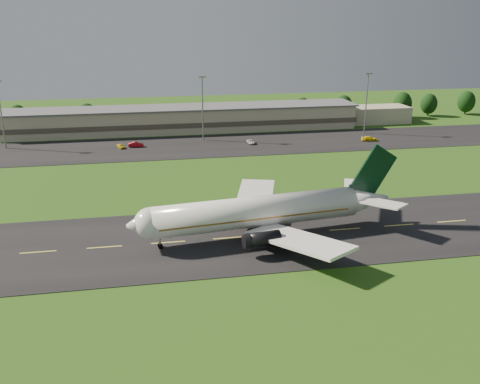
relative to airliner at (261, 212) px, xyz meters
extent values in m
plane|color=#224B12|center=(-5.75, -0.10, -4.66)|extent=(360.00, 360.00, 0.00)
cube|color=black|center=(-5.75, -0.10, -4.61)|extent=(220.00, 30.00, 0.10)
cube|color=black|center=(-5.75, 71.90, -4.61)|extent=(260.00, 30.00, 0.10)
cylinder|color=white|center=(-0.85, -0.10, 0.14)|extent=(38.40, 10.11, 5.60)
sphere|color=white|center=(-19.71, -2.38, 0.14)|extent=(5.60, 5.60, 5.60)
cone|color=white|center=(-21.70, -2.62, 0.14)|extent=(4.62, 5.82, 5.38)
cone|color=white|center=(21.49, 2.59, 0.14)|extent=(9.59, 6.53, 5.49)
cube|color=brown|center=(-1.35, -0.16, -0.21)|extent=(35.42, 9.79, 0.28)
cube|color=black|center=(-20.31, -2.45, 0.69)|extent=(2.35, 3.22, 0.65)
cube|color=white|center=(3.94, -10.60, -1.36)|extent=(15.75, 19.88, 2.20)
cube|color=white|center=(1.31, 11.24, -1.36)|extent=(12.27, 20.20, 2.20)
cube|color=white|center=(22.09, -2.37, 1.04)|extent=(8.14, 9.26, 0.91)
cube|color=white|center=(20.89, 7.56, 1.04)|extent=(6.79, 9.37, 0.91)
cube|color=black|center=(20.00, 2.41, 1.94)|extent=(5.03, 1.15, 3.00)
cube|color=black|center=(22.48, 2.71, 5.64)|extent=(9.42, 1.58, 10.55)
cylinder|color=black|center=(-1.38, -8.22, -1.76)|extent=(5.88, 3.35, 2.70)
cylinder|color=black|center=(-3.30, 7.66, -1.76)|extent=(5.88, 3.35, 2.70)
cube|color=tan|center=(-5.75, 95.90, -0.66)|extent=(120.00, 15.00, 8.00)
cube|color=#4C4438|center=(-5.75, 95.90, -1.46)|extent=(121.00, 15.40, 1.60)
cube|color=#595B60|center=(-5.75, 95.90, 3.49)|extent=(122.00, 16.00, 0.50)
cube|color=tan|center=(64.25, 97.90, -1.66)|extent=(28.00, 11.00, 6.00)
cylinder|color=gray|center=(-60.75, 79.90, 5.34)|extent=(0.44, 0.44, 20.00)
cylinder|color=gray|center=(-0.75, 79.90, 5.34)|extent=(0.44, 0.44, 20.00)
cube|color=gray|center=(-0.75, 79.90, 15.44)|extent=(2.40, 1.20, 0.50)
cylinder|color=gray|center=(54.25, 79.90, 5.34)|extent=(0.44, 0.44, 20.00)
cube|color=gray|center=(54.25, 79.90, 15.44)|extent=(2.40, 1.20, 0.50)
cylinder|color=black|center=(-61.96, 106.97, -3.25)|extent=(0.56, 0.56, 2.83)
ellipsoid|color=black|center=(-61.96, 106.97, 0.22)|extent=(6.61, 6.61, 8.26)
cylinder|color=black|center=(-38.54, 105.36, -3.24)|extent=(0.56, 0.56, 2.84)
ellipsoid|color=black|center=(-38.54, 105.36, 0.23)|extent=(6.63, 6.63, 8.29)
cylinder|color=black|center=(39.84, 104.95, -3.24)|extent=(0.56, 0.56, 2.83)
ellipsoid|color=black|center=(39.84, 104.95, 0.22)|extent=(6.61, 6.61, 8.26)
cylinder|color=black|center=(56.37, 105.28, -3.18)|extent=(0.56, 0.56, 2.95)
ellipsoid|color=black|center=(56.37, 105.28, 0.43)|extent=(6.89, 6.89, 8.62)
cylinder|color=black|center=(80.63, 105.43, -3.10)|extent=(0.56, 0.56, 3.13)
ellipsoid|color=black|center=(80.63, 105.43, 0.72)|extent=(7.30, 7.30, 9.12)
cylinder|color=black|center=(92.79, 106.82, -3.27)|extent=(0.56, 0.56, 2.79)
ellipsoid|color=black|center=(92.79, 106.82, 0.14)|extent=(6.51, 6.51, 8.13)
cylinder|color=black|center=(109.51, 107.39, -3.19)|extent=(0.56, 0.56, 2.95)
ellipsoid|color=black|center=(109.51, 107.39, 0.42)|extent=(6.89, 6.89, 8.61)
imported|color=gold|center=(-26.60, 73.37, -3.92)|extent=(2.82, 4.03, 1.27)
imported|color=#A20A17|center=(-22.09, 74.04, -3.81)|extent=(4.64, 1.83, 1.50)
imported|color=silver|center=(13.29, 71.86, -3.96)|extent=(2.16, 4.39, 1.20)
imported|color=yellow|center=(51.21, 68.72, -3.83)|extent=(5.31, 2.77, 1.47)
camera|label=1|loc=(-20.37, -87.84, 33.70)|focal=40.00mm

